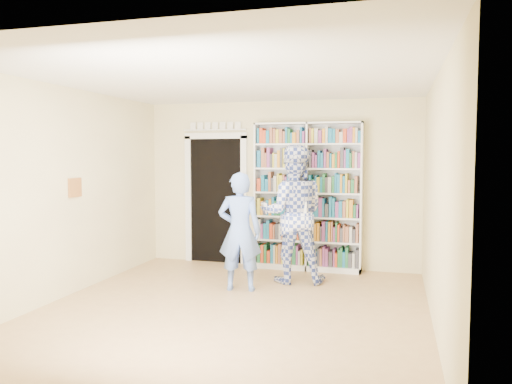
% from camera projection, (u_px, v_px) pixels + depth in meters
% --- Properties ---
extents(floor, '(5.00, 5.00, 0.00)m').
position_uv_depth(floor, '(231.00, 310.00, 5.87)').
color(floor, '#AA8052').
rests_on(floor, ground).
extents(ceiling, '(5.00, 5.00, 0.00)m').
position_uv_depth(ceiling, '(230.00, 78.00, 5.67)').
color(ceiling, white).
rests_on(ceiling, wall_back).
extents(wall_back, '(4.50, 0.00, 4.50)m').
position_uv_depth(wall_back, '(279.00, 184.00, 8.17)').
color(wall_back, '#F4E8A8').
rests_on(wall_back, floor).
extents(wall_left, '(0.00, 5.00, 5.00)m').
position_uv_depth(wall_left, '(64.00, 192.00, 6.37)').
color(wall_left, '#F4E8A8').
rests_on(wall_left, floor).
extents(wall_right, '(0.00, 5.00, 5.00)m').
position_uv_depth(wall_right, '(437.00, 201.00, 5.16)').
color(wall_right, '#F4E8A8').
rests_on(wall_right, floor).
extents(bookshelf, '(1.70, 0.32, 2.34)m').
position_uv_depth(bookshelf, '(308.00, 196.00, 7.90)').
color(bookshelf, white).
rests_on(bookshelf, floor).
extents(doorway, '(1.10, 0.08, 2.43)m').
position_uv_depth(doorway, '(216.00, 193.00, 8.46)').
color(doorway, black).
rests_on(doorway, floor).
extents(wall_art, '(0.03, 0.25, 0.25)m').
position_uv_depth(wall_art, '(75.00, 188.00, 6.56)').
color(wall_art, brown).
rests_on(wall_art, wall_left).
extents(man_blue, '(0.64, 0.48, 1.60)m').
position_uv_depth(man_blue, '(240.00, 231.00, 6.71)').
color(man_blue, '#6387DD').
rests_on(man_blue, floor).
extents(man_plaid, '(1.09, 0.93, 1.97)m').
position_uv_depth(man_plaid, '(293.00, 214.00, 7.14)').
color(man_plaid, '#32459A').
rests_on(man_plaid, floor).
extents(paper_sheet, '(0.21, 0.07, 0.31)m').
position_uv_depth(paper_sheet, '(299.00, 213.00, 6.88)').
color(paper_sheet, white).
rests_on(paper_sheet, man_plaid).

